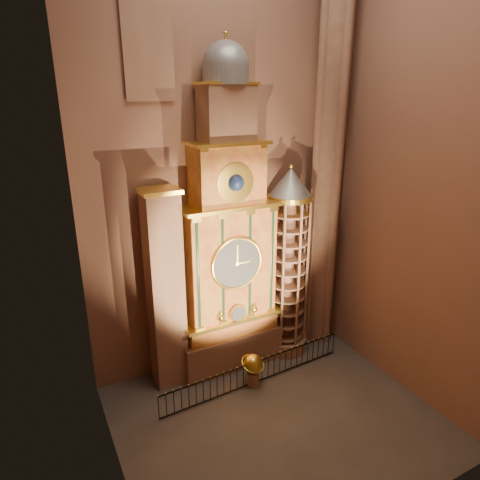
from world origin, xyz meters
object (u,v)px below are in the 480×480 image
astronomical_clock (228,250)px  portrait_tower (165,291)px  celestial_globe (253,367)px  iron_railing (256,372)px  stair_turret (287,265)px

astronomical_clock → portrait_tower: bearing=179.7°
astronomical_clock → portrait_tower: size_ratio=1.64×
portrait_tower → astronomical_clock: bearing=-0.3°
astronomical_clock → celestial_globe: bearing=-84.9°
iron_railing → portrait_tower: bearing=147.9°
iron_railing → stair_turret: bearing=34.0°
portrait_tower → stair_turret: bearing=-2.3°
portrait_tower → iron_railing: 6.31m
portrait_tower → celestial_globe: bearing=-33.1°
astronomical_clock → celestial_globe: size_ratio=9.53×
stair_turret → celestial_globe: stair_turret is taller
celestial_globe → iron_railing: celestial_globe is taller
stair_turret → iron_railing: bearing=-146.0°
portrait_tower → celestial_globe: portrait_tower is taller
celestial_globe → iron_railing: 0.39m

